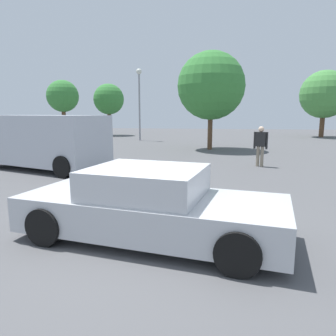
% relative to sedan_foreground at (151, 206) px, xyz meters
% --- Properties ---
extents(ground_plane, '(80.00, 80.00, 0.00)m').
position_rel_sedan_foreground_xyz_m(ground_plane, '(-0.12, -0.18, -0.58)').
color(ground_plane, '#515154').
extents(sedan_foreground, '(4.78, 2.60, 1.25)m').
position_rel_sedan_foreground_xyz_m(sedan_foreground, '(0.00, 0.00, 0.00)').
color(sedan_foreground, '#B7BABF').
rests_on(sedan_foreground, ground_plane).
extents(dog, '(0.39, 0.63, 0.47)m').
position_rel_sedan_foreground_xyz_m(dog, '(-0.58, 2.69, -0.28)').
color(dog, olive).
rests_on(dog, ground_plane).
extents(van_white, '(5.49, 3.63, 2.09)m').
position_rel_sedan_foreground_xyz_m(van_white, '(-5.46, 6.25, 0.55)').
color(van_white, '#B2B7C1').
rests_on(van_white, ground_plane).
extents(pedestrian, '(0.54, 0.36, 1.64)m').
position_rel_sedan_foreground_xyz_m(pedestrian, '(3.00, 7.99, 0.40)').
color(pedestrian, gray).
rests_on(pedestrian, ground_plane).
extents(light_post_near, '(0.44, 0.44, 5.62)m').
position_rel_sedan_foreground_xyz_m(light_post_near, '(-4.76, 19.70, 3.30)').
color(light_post_near, gray).
rests_on(light_post_near, ground_plane).
extents(tree_back_left, '(4.26, 4.26, 5.98)m').
position_rel_sedan_foreground_xyz_m(tree_back_left, '(10.96, 25.36, 3.25)').
color(tree_back_left, brown).
rests_on(tree_back_left, ground_plane).
extents(tree_back_center, '(2.62, 2.62, 4.88)m').
position_rel_sedan_foreground_xyz_m(tree_back_center, '(-11.34, 19.97, 2.96)').
color(tree_back_center, brown).
rests_on(tree_back_center, ground_plane).
extents(tree_back_right, '(2.97, 2.97, 5.02)m').
position_rel_sedan_foreground_xyz_m(tree_back_right, '(-9.11, 25.13, 2.93)').
color(tree_back_right, brown).
rests_on(tree_back_right, ground_plane).
extents(tree_far_right, '(3.98, 3.98, 5.75)m').
position_rel_sedan_foreground_xyz_m(tree_far_right, '(0.90, 13.96, 3.17)').
color(tree_far_right, brown).
rests_on(tree_far_right, ground_plane).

